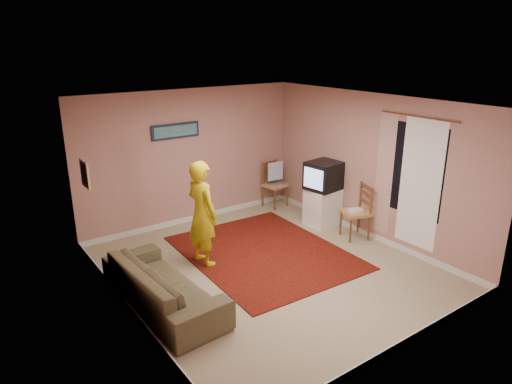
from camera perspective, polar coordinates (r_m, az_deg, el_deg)
ground at (r=7.35m, az=1.52°, el=-9.46°), size 5.00×5.00×0.00m
wall_back at (r=8.88m, az=-8.18°, el=4.32°), size 4.50×0.02×2.60m
wall_front at (r=5.21m, az=18.52°, el=-6.82°), size 4.50×0.02×2.60m
wall_left at (r=5.84m, az=-16.33°, el=-3.80°), size 0.02×5.00×2.60m
wall_right at (r=8.34m, az=14.07°, el=3.02°), size 0.02×5.00×2.60m
ceiling at (r=6.55m, az=1.71°, el=11.08°), size 4.50×5.00×0.02m
baseboard_back at (r=9.25m, az=-7.80°, el=-3.22°), size 4.50×0.02×0.10m
baseboard_front at (r=5.84m, az=17.15°, el=-17.97°), size 4.50×0.02×0.10m
baseboard_left at (r=6.41m, az=-15.22°, el=-14.19°), size 0.02×5.00×0.10m
baseboard_right at (r=8.73m, az=13.40°, el=-4.92°), size 0.02×5.00×0.10m
window at (r=7.76m, az=19.13°, el=2.57°), size 0.01×1.10×1.50m
curtain_sheer at (r=7.73m, az=19.80°, el=0.87°), size 0.01×0.75×2.10m
curtain_floral at (r=8.11m, az=15.74°, el=2.08°), size 0.01×0.35×2.10m
curtain_rod at (r=7.55m, az=19.62°, el=8.87°), size 0.02×1.40×0.02m
picture_back at (r=8.61m, az=-10.02°, el=7.53°), size 0.95×0.04×0.28m
picture_left at (r=7.24m, az=-20.57°, el=2.12°), size 0.04×0.38×0.42m
area_rug at (r=7.83m, az=1.03°, el=-7.55°), size 2.52×3.09×0.02m
tv_cabinet at (r=8.95m, az=8.32°, el=-1.84°), size 0.58×0.52×0.73m
crt_tv at (r=8.75m, az=8.48°, el=2.05°), size 0.69×0.63×0.53m
chair_a at (r=9.78m, az=2.42°, el=1.54°), size 0.50×0.48×0.53m
dvd_player at (r=9.80m, az=2.41°, el=1.15°), size 0.35×0.28×0.05m
blue_throw at (r=9.73m, az=2.44°, el=2.63°), size 0.37×0.05×0.39m
chair_b at (r=8.38m, az=12.40°, el=-1.73°), size 0.55×0.57×0.54m
game_console at (r=8.40m, az=12.36°, el=-2.22°), size 0.26×0.22×0.05m
sofa at (r=6.37m, az=-11.53°, el=-11.32°), size 0.98×2.20×0.63m
person at (r=7.21m, az=-6.75°, el=-2.67°), size 0.49×0.67×1.71m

